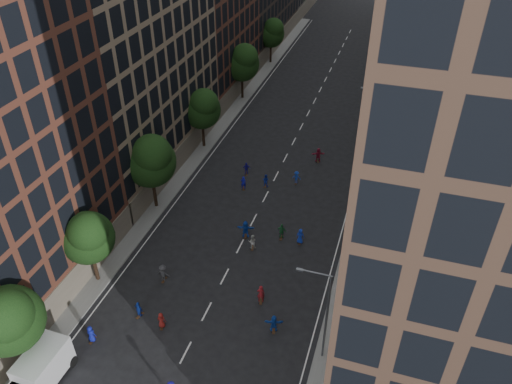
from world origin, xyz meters
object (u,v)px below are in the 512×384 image
streetlamp_near (324,312)px  skater_0 (91,334)px  streetlamp_far (376,118)px  cargo_van (39,372)px

streetlamp_near → skater_0: 19.17m
streetlamp_far → skater_0: 41.68m
streetlamp_near → streetlamp_far: size_ratio=1.00×
cargo_van → skater_0: size_ratio=3.40×
streetlamp_far → cargo_van: bearing=-115.0°
skater_0 → streetlamp_near: bearing=-165.8°
streetlamp_far → skater_0: bearing=-116.0°
streetlamp_near → streetlamp_far: same height
streetlamp_near → streetlamp_far: 33.00m
streetlamp_near → streetlamp_far: bearing=90.0°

